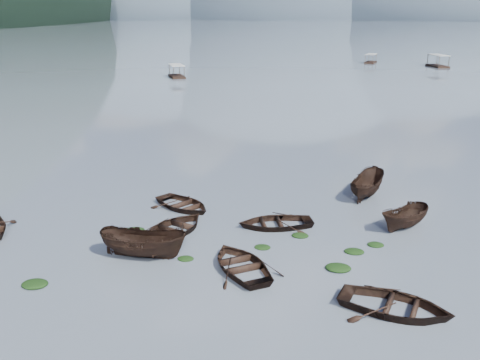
# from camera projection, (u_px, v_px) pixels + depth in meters

# --- Properties ---
(ground_plane) EXTENTS (2400.00, 2400.00, 0.00)m
(ground_plane) POSITION_uv_depth(u_px,v_px,m) (200.00, 307.00, 23.22)
(ground_plane) COLOR slate
(haze_mtn_a) EXTENTS (520.00, 520.00, 280.00)m
(haze_mtn_a) POSITION_uv_depth(u_px,v_px,m) (165.00, 17.00, 907.65)
(haze_mtn_a) COLOR #475666
(haze_mtn_a) RESTS_ON ground
(haze_mtn_b) EXTENTS (520.00, 520.00, 340.00)m
(haze_mtn_b) POSITION_uv_depth(u_px,v_px,m) (283.00, 18.00, 879.76)
(haze_mtn_b) COLOR #475666
(haze_mtn_b) RESTS_ON ground
(haze_mtn_c) EXTENTS (520.00, 520.00, 260.00)m
(haze_mtn_c) POSITION_uv_depth(u_px,v_px,m) (408.00, 18.00, 851.88)
(haze_mtn_c) COLOR #475666
(haze_mtn_c) RESTS_ON ground
(rowboat_1) EXTENTS (4.92, 5.56, 0.95)m
(rowboat_1) POSITION_uv_depth(u_px,v_px,m) (175.00, 232.00, 31.00)
(rowboat_1) COLOR black
(rowboat_1) RESTS_ON ground
(rowboat_2) EXTENTS (4.83, 2.06, 1.83)m
(rowboat_2) POSITION_uv_depth(u_px,v_px,m) (144.00, 257.00, 27.91)
(rowboat_2) COLOR black
(rowboat_2) RESTS_ON ground
(rowboat_3) EXTENTS (5.24, 5.64, 0.95)m
(rowboat_3) POSITION_uv_depth(u_px,v_px,m) (242.00, 269.00, 26.56)
(rowboat_3) COLOR black
(rowboat_3) RESTS_ON ground
(rowboat_4) EXTENTS (5.60, 4.68, 1.00)m
(rowboat_4) POSITION_uv_depth(u_px,v_px,m) (395.00, 312.00, 22.83)
(rowboat_4) COLOR black
(rowboat_4) RESTS_ON ground
(rowboat_5) EXTENTS (3.80, 3.93, 1.54)m
(rowboat_5) POSITION_uv_depth(u_px,v_px,m) (404.00, 228.00, 31.64)
(rowboat_5) COLOR black
(rowboat_5) RESTS_ON ground
(rowboat_6) EXTENTS (5.41, 5.13, 0.91)m
(rowboat_6) POSITION_uv_depth(u_px,v_px,m) (183.00, 208.00, 34.78)
(rowboat_6) COLOR black
(rowboat_6) RESTS_ON ground
(rowboat_7) EXTENTS (5.15, 4.27, 0.92)m
(rowboat_7) POSITION_uv_depth(u_px,v_px,m) (275.00, 226.00, 31.82)
(rowboat_7) COLOR black
(rowboat_7) RESTS_ON ground
(rowboat_8) EXTENTS (3.27, 5.00, 1.81)m
(rowboat_8) POSITION_uv_depth(u_px,v_px,m) (366.00, 196.00, 37.10)
(rowboat_8) COLOR black
(rowboat_8) RESTS_ON ground
(weed_clump_0) EXTENTS (1.25, 1.02, 0.27)m
(weed_clump_0) POSITION_uv_depth(u_px,v_px,m) (35.00, 285.00, 25.01)
(weed_clump_0) COLOR black
(weed_clump_0) RESTS_ON ground
(weed_clump_1) EXTENTS (0.86, 0.69, 0.19)m
(weed_clump_1) POSITION_uv_depth(u_px,v_px,m) (186.00, 259.00, 27.63)
(weed_clump_1) COLOR black
(weed_clump_1) RESTS_ON ground
(weed_clump_2) EXTENTS (1.29, 1.03, 0.28)m
(weed_clump_2) POSITION_uv_depth(u_px,v_px,m) (338.00, 269.00, 26.58)
(weed_clump_2) COLOR black
(weed_clump_2) RESTS_ON ground
(weed_clump_3) EXTENTS (0.91, 0.77, 0.20)m
(weed_clump_3) POSITION_uv_depth(u_px,v_px,m) (376.00, 245.00, 29.26)
(weed_clump_3) COLOR black
(weed_clump_3) RESTS_ON ground
(weed_clump_4) EXTENTS (1.07, 0.85, 0.22)m
(weed_clump_4) POSITION_uv_depth(u_px,v_px,m) (354.00, 252.00, 28.42)
(weed_clump_4) COLOR black
(weed_clump_4) RESTS_ON ground
(weed_clump_5) EXTENTS (1.14, 0.92, 0.24)m
(weed_clump_5) POSITION_uv_depth(u_px,v_px,m) (135.00, 231.00, 31.13)
(weed_clump_5) COLOR black
(weed_clump_5) RESTS_ON ground
(weed_clump_6) EXTENTS (0.90, 0.75, 0.19)m
(weed_clump_6) POSITION_uv_depth(u_px,v_px,m) (262.00, 248.00, 28.97)
(weed_clump_6) COLOR black
(weed_clump_6) RESTS_ON ground
(weed_clump_7) EXTENTS (0.98, 0.78, 0.21)m
(weed_clump_7) POSITION_uv_depth(u_px,v_px,m) (300.00, 236.00, 30.44)
(weed_clump_7) COLOR black
(weed_clump_7) RESTS_ON ground
(pontoon_left) EXTENTS (4.70, 6.41, 2.27)m
(pontoon_left) POSITION_uv_depth(u_px,v_px,m) (177.00, 77.00, 102.17)
(pontoon_left) COLOR black
(pontoon_left) RESTS_ON ground
(pontoon_centre) EXTENTS (3.50, 5.68, 2.03)m
(pontoon_centre) POSITION_uv_depth(u_px,v_px,m) (370.00, 63.00, 129.84)
(pontoon_centre) COLOR black
(pontoon_centre) RESTS_ON ground
(pontoon_right) EXTENTS (4.35, 7.16, 2.56)m
(pontoon_right) POSITION_uv_depth(u_px,v_px,m) (437.00, 67.00, 120.86)
(pontoon_right) COLOR black
(pontoon_right) RESTS_ON ground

